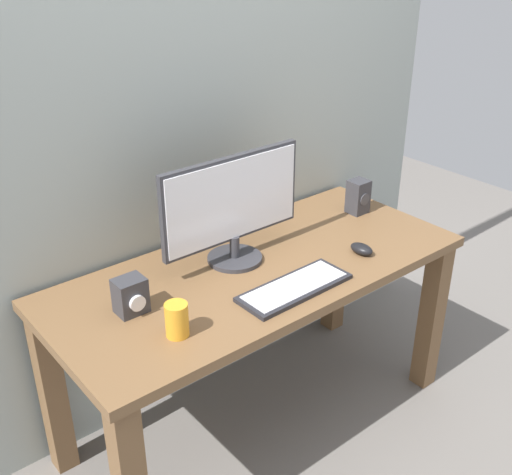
% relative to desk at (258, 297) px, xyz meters
% --- Properties ---
extents(ground_plane, '(6.00, 6.00, 0.00)m').
position_rel_desk_xyz_m(ground_plane, '(0.00, 0.00, -0.59)').
color(ground_plane, slate).
extents(wall_back, '(2.51, 0.04, 3.00)m').
position_rel_desk_xyz_m(wall_back, '(0.00, 0.38, 0.91)').
color(wall_back, '#9EA8A3').
rests_on(wall_back, ground_plane).
extents(desk, '(1.54, 0.68, 0.72)m').
position_rel_desk_xyz_m(desk, '(0.00, 0.00, 0.00)').
color(desk, brown).
rests_on(desk, ground_plane).
extents(monitor, '(0.58, 0.20, 0.40)m').
position_rel_desk_xyz_m(monitor, '(-0.04, 0.10, 0.34)').
color(monitor, '#333338').
rests_on(monitor, desk).
extents(keyboard_primary, '(0.41, 0.16, 0.02)m').
position_rel_desk_xyz_m(keyboard_primary, '(-0.01, -0.20, 0.14)').
color(keyboard_primary, '#232328').
rests_on(keyboard_primary, desk).
extents(mouse, '(0.06, 0.10, 0.04)m').
position_rel_desk_xyz_m(mouse, '(0.36, -0.17, 0.15)').
color(mouse, black).
rests_on(mouse, desk).
extents(speaker_right, '(0.08, 0.08, 0.14)m').
position_rel_desk_xyz_m(speaker_right, '(0.62, 0.09, 0.20)').
color(speaker_right, '#333338').
rests_on(speaker_right, desk).
extents(audio_controller, '(0.10, 0.09, 0.12)m').
position_rel_desk_xyz_m(audio_controller, '(-0.50, 0.03, 0.19)').
color(audio_controller, '#333338').
rests_on(audio_controller, desk).
extents(coffee_mug, '(0.07, 0.07, 0.11)m').
position_rel_desk_xyz_m(coffee_mug, '(-0.45, -0.17, 0.18)').
color(coffee_mug, orange).
rests_on(coffee_mug, desk).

